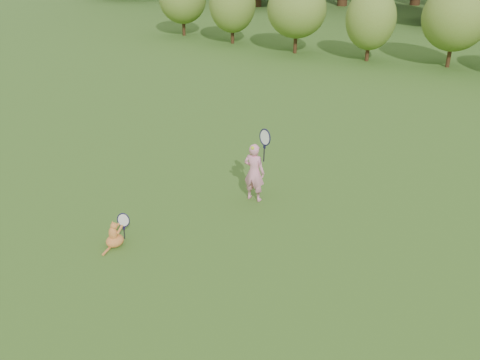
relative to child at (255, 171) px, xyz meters
The scene contains 5 objects.
ground 1.57m from the child, 95.22° to the right, with size 100.00×100.00×0.00m, color #2C5117.
shrub_row 11.58m from the child, 90.66° to the left, with size 28.00×3.00×2.80m, color olive, non-canonical shape.
child is the anchor object (origin of this frame).
cat 2.80m from the child, 115.30° to the right, with size 0.36×0.59×0.60m.
tennis_ball 0.77m from the child, 66.75° to the right, with size 0.07×0.07×0.07m.
Camera 1 is at (4.38, -6.38, 4.78)m, focal length 40.00 mm.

